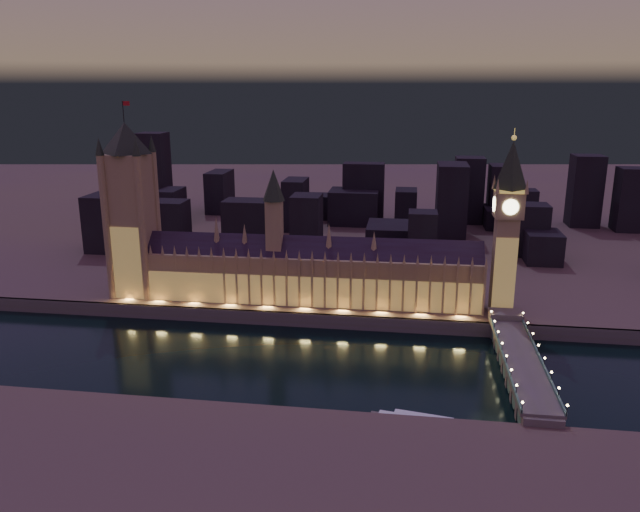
# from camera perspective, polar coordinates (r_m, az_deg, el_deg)

# --- Properties ---
(ground_plane) EXTENTS (2000.00, 2000.00, 0.00)m
(ground_plane) POSITION_cam_1_polar(r_m,az_deg,el_deg) (318.16, -2.34, -9.22)
(ground_plane) COLOR black
(ground_plane) RESTS_ON ground
(north_bank) EXTENTS (2000.00, 960.00, 8.00)m
(north_bank) POSITION_cam_1_polar(r_m,az_deg,el_deg) (816.06, 4.35, 6.35)
(north_bank) COLOR #4E3A42
(north_bank) RESTS_ON ground
(embankment_wall) EXTENTS (2000.00, 2.50, 8.00)m
(embankment_wall) POSITION_cam_1_polar(r_m,az_deg,el_deg) (353.77, -1.13, -5.89)
(embankment_wall) COLOR #535243
(embankment_wall) RESTS_ON ground
(palace_of_westminster) EXTENTS (202.00, 22.56, 78.00)m
(palace_of_westminster) POSITION_cam_1_polar(r_m,az_deg,el_deg) (366.35, -1.20, -1.42)
(palace_of_westminster) COLOR #957B59
(palace_of_westminster) RESTS_ON north_bank
(victoria_tower) EXTENTS (31.68, 31.68, 115.53)m
(victoria_tower) POSITION_cam_1_polar(r_m,az_deg,el_deg) (388.75, -16.93, 4.79)
(victoria_tower) COLOR #957B59
(victoria_tower) RESTS_ON north_bank
(elizabeth_tower) EXTENTS (18.00, 18.00, 102.21)m
(elizabeth_tower) POSITION_cam_1_polar(r_m,az_deg,el_deg) (356.68, 16.81, 3.82)
(elizabeth_tower) COLOR #957B59
(elizabeth_tower) RESTS_ON north_bank
(westminster_bridge) EXTENTS (17.49, 113.00, 15.90)m
(westminster_bridge) POSITION_cam_1_polar(r_m,az_deg,el_deg) (312.69, 17.73, -9.24)
(westminster_bridge) COLOR #535243
(westminster_bridge) RESTS_ON ground
(river_boat) EXTENTS (45.63, 17.85, 4.50)m
(river_boat) POSITION_cam_1_polar(r_m,az_deg,el_deg) (261.54, 9.36, -14.88)
(river_boat) COLOR #535243
(river_boat) RESTS_ON ground
(city_backdrop) EXTENTS (483.62, 215.63, 79.13)m
(city_backdrop) POSITION_cam_1_polar(r_m,az_deg,el_deg) (540.28, 5.79, 4.49)
(city_backdrop) COLOR black
(city_backdrop) RESTS_ON north_bank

